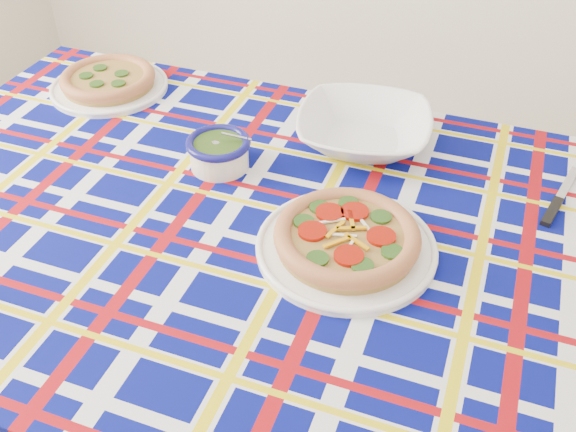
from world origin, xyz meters
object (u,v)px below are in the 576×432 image
at_px(dining_table, 267,255).
at_px(main_focaccia_plate, 347,237).
at_px(pesto_bowl, 219,150).
at_px(serving_bowl, 364,129).

distance_m(dining_table, main_focaccia_plate, 0.21).
distance_m(main_focaccia_plate, pesto_bowl, 0.39).
bearing_deg(main_focaccia_plate, serving_bowl, 106.23).
bearing_deg(dining_table, main_focaccia_plate, -6.58).
bearing_deg(serving_bowl, dining_table, -100.53).
xyz_separation_m(dining_table, main_focaccia_plate, (0.18, -0.00, 0.12)).
height_order(dining_table, serving_bowl, serving_bowl).
distance_m(dining_table, pesto_bowl, 0.27).
xyz_separation_m(main_focaccia_plate, serving_bowl, (-0.11, 0.37, 0.00)).
height_order(pesto_bowl, serving_bowl, pesto_bowl).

